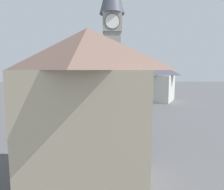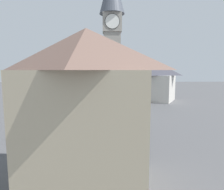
# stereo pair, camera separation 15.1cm
# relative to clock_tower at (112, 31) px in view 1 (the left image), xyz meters

# --- Properties ---
(ground_plane) EXTENTS (200.00, 200.00, 0.00)m
(ground_plane) POSITION_rel_clock_tower_xyz_m (-0.00, -0.00, -13.37)
(ground_plane) COLOR #4C4C4F
(clock_tower) EXTENTS (3.62, 3.62, 22.80)m
(clock_tower) POSITION_rel_clock_tower_xyz_m (0.00, 0.00, 0.00)
(clock_tower) COLOR gray
(clock_tower) RESTS_ON ground
(car_blue_kerb) EXTENTS (2.65, 4.42, 1.53)m
(car_blue_kerb) POSITION_rel_clock_tower_xyz_m (-9.77, -7.03, -12.61)
(car_blue_kerb) COLOR silver
(car_blue_kerb) RESTS_ON ground
(car_silver_kerb) EXTENTS (4.45, 3.32, 1.53)m
(car_silver_kerb) POSITION_rel_clock_tower_xyz_m (-6.51, 3.15, -12.61)
(car_silver_kerb) COLOR gold
(car_silver_kerb) RESTS_ON ground
(car_red_corner) EXTENTS (2.76, 4.43, 1.53)m
(car_red_corner) POSITION_rel_clock_tower_xyz_m (3.30, 7.68, -12.61)
(car_red_corner) COLOR red
(car_red_corner) RESTS_ON ground
(car_white_side) EXTENTS (4.44, 3.42, 1.53)m
(car_white_side) POSITION_rel_clock_tower_xyz_m (0.72, -6.01, -12.61)
(car_white_side) COLOR red
(car_white_side) RESTS_ON ground
(pedestrian) EXTENTS (0.46, 0.40, 1.69)m
(pedestrian) POSITION_rel_clock_tower_xyz_m (-6.24, 6.45, -12.36)
(pedestrian) COLOR #2D3351
(pedestrian) RESTS_ON ground
(tree) EXTENTS (5.65, 5.65, 7.64)m
(tree) POSITION_rel_clock_tower_xyz_m (-3.31, 8.49, -8.57)
(tree) COLOR brown
(tree) RESTS_ON ground
(building_shop_left) EXTENTS (8.63, 6.98, 10.27)m
(building_shop_left) POSITION_rel_clock_tower_xyz_m (-2.19, -17.01, -8.14)
(building_shop_left) COLOR tan
(building_shop_left) RESTS_ON ground
(building_terrace_right) EXTENTS (12.82, 12.11, 9.95)m
(building_terrace_right) POSITION_rel_clock_tower_xyz_m (11.10, 19.94, -8.29)
(building_terrace_right) COLOR beige
(building_terrace_right) RESTS_ON ground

